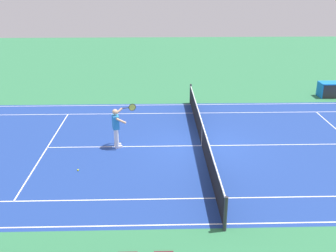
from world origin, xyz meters
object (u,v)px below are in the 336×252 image
object	(u,v)px
tennis_player_near	(117,126)
equipment_cart_tarped	(329,89)
tennis_ball	(78,170)
tennis_net	(202,135)

from	to	relation	value
tennis_player_near	equipment_cart_tarped	bearing A→B (deg)	-149.81
tennis_ball	equipment_cart_tarped	world-z (taller)	equipment_cart_tarped
tennis_net	tennis_player_near	size ratio (longest dim) A/B	6.89
tennis_player_near	tennis_ball	distance (m)	2.60
equipment_cart_tarped	tennis_ball	bearing A→B (deg)	34.55
tennis_ball	equipment_cart_tarped	distance (m)	15.66
tennis_net	tennis_ball	bearing A→B (deg)	23.87
equipment_cart_tarped	tennis_player_near	bearing A→B (deg)	30.19
tennis_player_near	tennis_ball	world-z (taller)	tennis_player_near
tennis_net	tennis_ball	world-z (taller)	tennis_net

